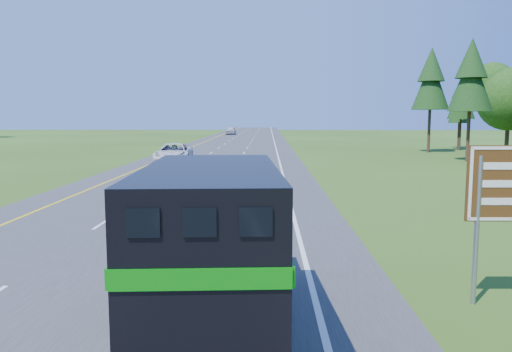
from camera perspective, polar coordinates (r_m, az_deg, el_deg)
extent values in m
cube|color=#38383A|center=(49.27, -3.84, 2.11)|extent=(15.00, 260.00, 0.04)
cube|color=yellow|center=(50.06, -10.12, 2.12)|extent=(0.15, 260.00, 0.01)
cube|color=white|center=(49.08, 2.57, 2.13)|extent=(0.15, 260.00, 0.01)
cylinder|color=black|center=(12.58, -8.61, -9.64)|extent=(0.38, 1.00, 0.99)
cylinder|color=black|center=(12.51, 0.11, -9.65)|extent=(0.38, 1.00, 0.99)
cylinder|color=black|center=(8.58, -11.91, -17.79)|extent=(0.38, 1.00, 0.99)
cylinder|color=black|center=(8.48, 1.38, -17.94)|extent=(0.38, 1.00, 0.99)
cube|color=black|center=(9.76, -4.86, -13.86)|extent=(2.60, 7.29, 0.25)
cube|color=black|center=(12.16, -4.32, -4.89)|extent=(2.29, 1.75, 1.70)
cube|color=black|center=(12.89, -4.21, -2.19)|extent=(1.97, 0.18, 0.54)
cube|color=black|center=(8.76, -5.14, -6.99)|extent=(2.56, 5.33, 2.47)
cube|color=#06780A|center=(6.21, -6.37, -11.66)|extent=(2.24, 0.18, 0.27)
cube|color=#06780A|center=(8.86, -12.56, -6.14)|extent=(0.36, 5.19, 0.27)
cube|color=#06780A|center=(8.74, 2.37, -6.15)|extent=(0.36, 5.19, 0.27)
cube|color=black|center=(6.11, -12.78, -5.24)|extent=(0.40, 0.06, 0.36)
cube|color=black|center=(6.02, -6.45, -5.28)|extent=(0.40, 0.06, 0.36)
cube|color=black|center=(6.01, -0.02, -5.26)|extent=(0.40, 0.06, 0.36)
imported|color=silver|center=(43.24, -9.39, 2.55)|extent=(3.25, 6.41, 1.74)
imported|color=#B8B7BF|center=(110.51, -2.91, 5.20)|extent=(2.15, 5.08, 1.71)
cylinder|color=gray|center=(11.80, 23.90, -5.77)|extent=(0.11, 0.11, 3.26)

